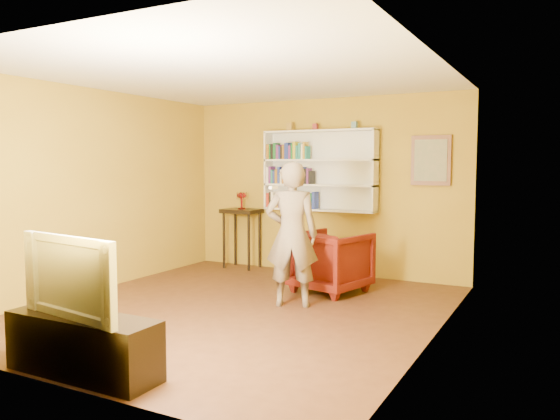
% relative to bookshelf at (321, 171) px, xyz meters
% --- Properties ---
extents(room_shell, '(5.30, 5.80, 2.88)m').
position_rel_bookshelf_xyz_m(room_shell, '(0.00, -2.41, -0.58)').
color(room_shell, '#432615').
rests_on(room_shell, ground).
extents(bookshelf, '(1.80, 0.29, 1.23)m').
position_rel_bookshelf_xyz_m(bookshelf, '(0.00, 0.00, 0.00)').
color(bookshelf, white).
rests_on(bookshelf, room_shell).
extents(books_row_lower, '(0.83, 0.19, 0.26)m').
position_rel_bookshelf_xyz_m(books_row_lower, '(-0.42, -0.11, -0.46)').
color(books_row_lower, '#A22B19').
rests_on(books_row_lower, bookshelf).
extents(books_row_middle, '(0.77, 0.19, 0.27)m').
position_rel_bookshelf_xyz_m(books_row_middle, '(-0.48, -0.11, -0.08)').
color(books_row_middle, white).
rests_on(books_row_middle, bookshelf).
extents(books_row_upper, '(0.70, 0.17, 0.27)m').
position_rel_bookshelf_xyz_m(books_row_upper, '(-0.52, -0.11, 0.30)').
color(books_row_upper, '#8E5E19').
rests_on(books_row_upper, bookshelf).
extents(ornament_left, '(0.09, 0.09, 0.12)m').
position_rel_bookshelf_xyz_m(ornament_left, '(-0.50, -0.06, 0.68)').
color(ornament_left, olive).
rests_on(ornament_left, bookshelf).
extents(ornament_centre, '(0.07, 0.07, 0.10)m').
position_rel_bookshelf_xyz_m(ornament_centre, '(-0.07, -0.06, 0.67)').
color(ornament_centre, maroon).
rests_on(ornament_centre, bookshelf).
extents(ornament_right, '(0.08, 0.08, 0.10)m').
position_rel_bookshelf_xyz_m(ornament_right, '(0.56, -0.06, 0.67)').
color(ornament_right, slate).
rests_on(ornament_right, bookshelf).
extents(framed_painting, '(0.55, 0.05, 0.70)m').
position_rel_bookshelf_xyz_m(framed_painting, '(1.65, 0.05, 0.16)').
color(framed_painting, brown).
rests_on(framed_painting, room_shell).
extents(console_table, '(0.59, 0.45, 0.97)m').
position_rel_bookshelf_xyz_m(console_table, '(-1.34, -0.16, -0.79)').
color(console_table, black).
rests_on(console_table, ground).
extents(ruby_lustre, '(0.17, 0.17, 0.27)m').
position_rel_bookshelf_xyz_m(ruby_lustre, '(-1.34, -0.16, -0.43)').
color(ruby_lustre, maroon).
rests_on(ruby_lustre, console_table).
extents(armchair, '(1.06, 1.08, 0.82)m').
position_rel_bookshelf_xyz_m(armchair, '(0.61, -1.06, -1.19)').
color(armchair, '#410604').
rests_on(armchair, ground).
extents(person, '(0.74, 0.62, 1.73)m').
position_rel_bookshelf_xyz_m(person, '(0.48, -1.95, -0.73)').
color(person, '#6D5D50').
rests_on(person, ground).
extents(game_remote, '(0.04, 0.15, 0.04)m').
position_rel_bookshelf_xyz_m(game_remote, '(0.36, -2.18, -0.17)').
color(game_remote, white).
rests_on(game_remote, person).
extents(tv_cabinet, '(1.36, 0.41, 0.49)m').
position_rel_bookshelf_xyz_m(tv_cabinet, '(-0.04, -4.66, -1.35)').
color(tv_cabinet, black).
rests_on(tv_cabinet, ground).
extents(television, '(1.15, 0.31, 0.66)m').
position_rel_bookshelf_xyz_m(television, '(-0.04, -4.66, -0.78)').
color(television, black).
rests_on(television, tv_cabinet).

